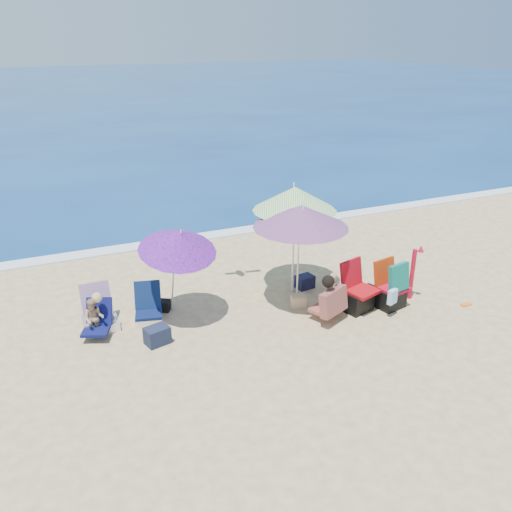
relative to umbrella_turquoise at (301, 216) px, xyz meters
name	(u,v)px	position (x,y,z in m)	size (l,w,h in m)	color
ground	(293,328)	(-0.54, -0.82, -1.83)	(120.00, 120.00, 0.00)	#D8BC84
sea	(61,92)	(-0.54, 44.18, -1.88)	(120.00, 80.00, 0.12)	navy
foam	(204,236)	(-0.54, 4.28, -1.81)	(120.00, 0.50, 0.04)	white
umbrella_turquoise	(301,216)	(0.00, 0.00, 0.00)	(2.36, 2.36, 2.08)	white
umbrella_striped	(295,199)	(0.21, 0.67, 0.13)	(2.23, 2.23, 2.24)	white
umbrella_blue	(178,241)	(-2.28, 0.31, -0.25)	(1.63, 1.67, 1.93)	silver
furled_umbrella	(414,269)	(2.19, -0.72, -1.18)	(0.18, 0.21, 1.18)	red
chair_navy	(148,311)	(-2.87, 0.55, -1.64)	(0.63, 0.73, 0.69)	#0B183F
chair_rainbow	(100,317)	(-3.73, 0.66, -1.62)	(0.61, 0.69, 0.77)	#C96146
camp_chair_left	(356,296)	(0.91, -0.65, -1.54)	(0.73, 0.73, 0.97)	#AA0C12
camp_chair_right	(391,291)	(1.57, -0.85, -1.48)	(0.69, 0.77, 0.98)	#B20C2B
person_center	(331,298)	(0.23, -0.81, -1.36)	(0.70, 0.76, 0.96)	tan
person_left	(95,318)	(-3.85, 0.35, -1.45)	(0.66, 0.71, 0.83)	tan
bag_navy_a	(157,335)	(-2.92, -0.32, -1.67)	(0.46, 0.38, 0.31)	#192038
bag_black_a	(162,305)	(-2.54, 0.81, -1.72)	(0.36, 0.33, 0.21)	black
bag_tan	(298,301)	(-0.06, -0.13, -1.71)	(0.32, 0.26, 0.24)	tan
bag_navy_b	(305,282)	(0.46, 0.57, -1.69)	(0.40, 0.33, 0.27)	#171933
bag_black_b	(368,291)	(1.48, -0.26, -1.73)	(0.32, 0.27, 0.21)	black
orange_item	(466,305)	(3.01, -1.41, -1.81)	(0.22, 0.11, 0.03)	orange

